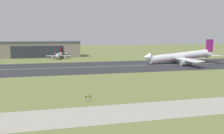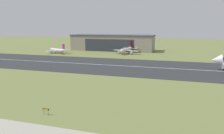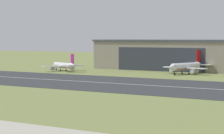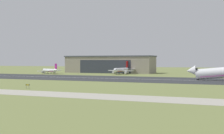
# 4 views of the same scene
# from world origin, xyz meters

# --- Properties ---
(runway_strip) EXTENTS (499.52, 53.46, 0.06)m
(runway_strip) POSITION_xyz_m (0.00, 114.49, 0.03)
(runway_strip) COLOR #2B2D30
(runway_strip) RESTS_ON ground_plane
(runway_centreline) EXTENTS (449.57, 0.70, 0.01)m
(runway_centreline) POSITION_xyz_m (0.00, 114.49, 0.07)
(runway_centreline) COLOR silver
(runway_centreline) RESTS_ON runway_strip
(hangar_building) EXTENTS (77.66, 23.60, 14.74)m
(hangar_building) POSITION_xyz_m (-9.66, 192.62, 7.39)
(hangar_building) COLOR gray
(hangar_building) RESTS_ON ground_plane
(airplane_parked_west) EXTENTS (21.76, 24.60, 10.25)m
(airplane_parked_west) POSITION_xyz_m (9.21, 170.49, 3.21)
(airplane_parked_west) COLOR silver
(airplane_parked_west) RESTS_ON ground_plane
(airplane_parked_centre) EXTENTS (22.12, 19.91, 8.27)m
(airplane_parked_centre) POSITION_xyz_m (-47.55, 156.82, 2.64)
(airplane_parked_centre) COLOR silver
(airplane_parked_centre) RESTS_ON ground_plane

